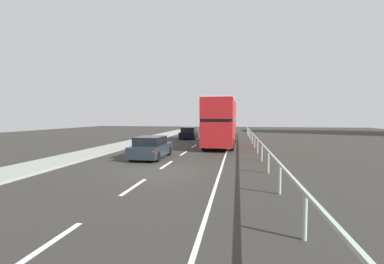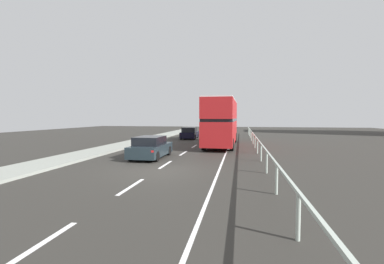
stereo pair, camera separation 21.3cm
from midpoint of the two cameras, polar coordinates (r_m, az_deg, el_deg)
The scene contains 7 objects.
ground_plane at distance 13.64m, azimuth -7.22°, elevation -8.46°, with size 73.35×120.00×0.10m, color #2D2B27.
near_sidewalk_kerb at distance 16.86m, azimuth -29.53°, elevation -6.19°, with size 2.66×80.00×0.14m, color gray.
lane_paint_markings at distance 21.91m, azimuth 4.55°, elevation -3.84°, with size 3.28×46.00×0.01m.
bridge_side_railing at distance 21.84m, azimuth 14.06°, elevation -1.60°, with size 0.10×42.00×1.11m.
double_decker_bus_red at distance 24.75m, azimuth 6.72°, elevation 2.35°, with size 2.72×10.29×4.34m.
hatchback_car_near at distance 17.56m, azimuth -8.66°, elevation -3.37°, with size 1.89×4.18×1.45m.
sedan_car_ahead at distance 32.72m, azimuth -0.34°, elevation -0.25°, with size 2.00×4.27×1.45m.
Camera 2 is at (4.18, -12.70, 2.73)m, focal length 24.46 mm.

